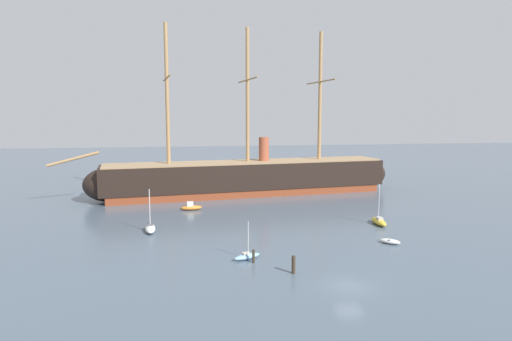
{
  "coord_description": "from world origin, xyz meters",
  "views": [
    {
      "loc": [
        -15.84,
        -38.03,
        16.21
      ],
      "look_at": [
        -2.35,
        38.13,
        6.58
      ],
      "focal_mm": 30.69,
      "sensor_mm": 36.0,
      "label": 1
    }
  ],
  "objects_px": {
    "motorboat_far_left": "(120,192)",
    "sailboat_mid_right": "(379,221)",
    "tall_ship": "(248,177)",
    "sailboat_mid_left": "(150,228)",
    "mooring_piling_left_pair": "(293,265)",
    "motorboat_alongside_bow": "(191,207)",
    "dinghy_foreground_right": "(390,241)",
    "sailboat_foreground_left": "(247,256)",
    "mooring_piling_nearest": "(254,256)"
  },
  "relations": [
    {
      "from": "sailboat_mid_left",
      "to": "tall_ship",
      "type": "bearing_deg",
      "value": 55.81
    },
    {
      "from": "mooring_piling_nearest",
      "to": "sailboat_mid_right",
      "type": "bearing_deg",
      "value": 32.49
    },
    {
      "from": "motorboat_far_left",
      "to": "mooring_piling_left_pair",
      "type": "xyz_separation_m",
      "value": [
        23.64,
        -51.17,
        0.5
      ]
    },
    {
      "from": "sailboat_mid_right",
      "to": "dinghy_foreground_right",
      "type": "bearing_deg",
      "value": -107.75
    },
    {
      "from": "sailboat_foreground_left",
      "to": "motorboat_far_left",
      "type": "height_order",
      "value": "sailboat_foreground_left"
    },
    {
      "from": "mooring_piling_left_pair",
      "to": "dinghy_foreground_right",
      "type": "bearing_deg",
      "value": 28.71
    },
    {
      "from": "sailboat_foreground_left",
      "to": "sailboat_mid_left",
      "type": "xyz_separation_m",
      "value": [
        -11.61,
        14.3,
        0.15
      ]
    },
    {
      "from": "motorboat_alongside_bow",
      "to": "mooring_piling_nearest",
      "type": "distance_m",
      "value": 29.6
    },
    {
      "from": "sailboat_foreground_left",
      "to": "sailboat_mid_left",
      "type": "relative_size",
      "value": 0.72
    },
    {
      "from": "motorboat_far_left",
      "to": "sailboat_mid_right",
      "type": "bearing_deg",
      "value": -38.76
    },
    {
      "from": "tall_ship",
      "to": "mooring_piling_left_pair",
      "type": "distance_m",
      "value": 46.55
    },
    {
      "from": "mooring_piling_left_pair",
      "to": "mooring_piling_nearest",
      "type": "bearing_deg",
      "value": 130.9
    },
    {
      "from": "sailboat_mid_right",
      "to": "motorboat_alongside_bow",
      "type": "relative_size",
      "value": 1.69
    },
    {
      "from": "sailboat_mid_right",
      "to": "mooring_piling_nearest",
      "type": "bearing_deg",
      "value": -147.51
    },
    {
      "from": "sailboat_mid_left",
      "to": "motorboat_far_left",
      "type": "xyz_separation_m",
      "value": [
        -7.97,
        31.55,
        -0.07
      ]
    },
    {
      "from": "sailboat_foreground_left",
      "to": "dinghy_foreground_right",
      "type": "bearing_deg",
      "value": 8.55
    },
    {
      "from": "motorboat_far_left",
      "to": "motorboat_alongside_bow",
      "type": "bearing_deg",
      "value": -52.13
    },
    {
      "from": "sailboat_foreground_left",
      "to": "sailboat_mid_left",
      "type": "bearing_deg",
      "value": 129.06
    },
    {
      "from": "tall_ship",
      "to": "sailboat_mid_right",
      "type": "relative_size",
      "value": 11.45
    },
    {
      "from": "sailboat_mid_left",
      "to": "sailboat_mid_right",
      "type": "distance_m",
      "value": 33.71
    },
    {
      "from": "dinghy_foreground_right",
      "to": "mooring_piling_nearest",
      "type": "relative_size",
      "value": 1.83
    },
    {
      "from": "motorboat_far_left",
      "to": "mooring_piling_nearest",
      "type": "bearing_deg",
      "value": -66.87
    },
    {
      "from": "sailboat_foreground_left",
      "to": "dinghy_foreground_right",
      "type": "relative_size",
      "value": 1.62
    },
    {
      "from": "dinghy_foreground_right",
      "to": "motorboat_far_left",
      "type": "xyz_separation_m",
      "value": [
        -38.57,
        43.0,
        0.12
      ]
    },
    {
      "from": "mooring_piling_nearest",
      "to": "motorboat_far_left",
      "type": "bearing_deg",
      "value": 113.13
    },
    {
      "from": "mooring_piling_left_pair",
      "to": "motorboat_far_left",
      "type": "bearing_deg",
      "value": 114.79
    },
    {
      "from": "dinghy_foreground_right",
      "to": "sailboat_mid_right",
      "type": "xyz_separation_m",
      "value": [
        3.06,
        9.56,
        0.2
      ]
    },
    {
      "from": "motorboat_alongside_bow",
      "to": "sailboat_foreground_left",
      "type": "bearing_deg",
      "value": -78.83
    },
    {
      "from": "sailboat_foreground_left",
      "to": "mooring_piling_left_pair",
      "type": "xyz_separation_m",
      "value": [
        4.05,
        -5.32,
        0.57
      ]
    },
    {
      "from": "sailboat_mid_left",
      "to": "sailboat_foreground_left",
      "type": "bearing_deg",
      "value": -50.94
    },
    {
      "from": "dinghy_foreground_right",
      "to": "mooring_piling_left_pair",
      "type": "distance_m",
      "value": 17.04
    },
    {
      "from": "dinghy_foreground_right",
      "to": "mooring_piling_nearest",
      "type": "distance_m",
      "value": 18.9
    },
    {
      "from": "tall_ship",
      "to": "mooring_piling_left_pair",
      "type": "relative_size",
      "value": 37.51
    },
    {
      "from": "dinghy_foreground_right",
      "to": "motorboat_alongside_bow",
      "type": "bearing_deg",
      "value": 134.54
    },
    {
      "from": "dinghy_foreground_right",
      "to": "motorboat_alongside_bow",
      "type": "height_order",
      "value": "motorboat_alongside_bow"
    },
    {
      "from": "motorboat_alongside_bow",
      "to": "motorboat_far_left",
      "type": "xyz_separation_m",
      "value": [
        -14.11,
        18.15,
        -0.08
      ]
    },
    {
      "from": "dinghy_foreground_right",
      "to": "sailboat_mid_left",
      "type": "bearing_deg",
      "value": 159.48
    },
    {
      "from": "sailboat_mid_right",
      "to": "motorboat_alongside_bow",
      "type": "distance_m",
      "value": 31.48
    },
    {
      "from": "sailboat_foreground_left",
      "to": "mooring_piling_nearest",
      "type": "bearing_deg",
      "value": -66.8
    },
    {
      "from": "tall_ship",
      "to": "sailboat_mid_left",
      "type": "height_order",
      "value": "tall_ship"
    },
    {
      "from": "sailboat_foreground_left",
      "to": "dinghy_foreground_right",
      "type": "height_order",
      "value": "sailboat_foreground_left"
    },
    {
      "from": "motorboat_alongside_bow",
      "to": "sailboat_mid_right",
      "type": "bearing_deg",
      "value": -29.05
    },
    {
      "from": "dinghy_foreground_right",
      "to": "sailboat_mid_right",
      "type": "bearing_deg",
      "value": 72.25
    },
    {
      "from": "motorboat_far_left",
      "to": "mooring_piling_left_pair",
      "type": "bearing_deg",
      "value": -65.21
    },
    {
      "from": "sailboat_mid_left",
      "to": "motorboat_far_left",
      "type": "height_order",
      "value": "sailboat_mid_left"
    },
    {
      "from": "dinghy_foreground_right",
      "to": "motorboat_alongside_bow",
      "type": "relative_size",
      "value": 0.75
    },
    {
      "from": "sailboat_mid_right",
      "to": "motorboat_far_left",
      "type": "height_order",
      "value": "sailboat_mid_right"
    },
    {
      "from": "dinghy_foreground_right",
      "to": "sailboat_mid_right",
      "type": "height_order",
      "value": "sailboat_mid_right"
    },
    {
      "from": "sailboat_mid_left",
      "to": "mooring_piling_left_pair",
      "type": "distance_m",
      "value": 25.11
    },
    {
      "from": "dinghy_foreground_right",
      "to": "tall_ship",
      "type": "bearing_deg",
      "value": 107.99
    }
  ]
}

